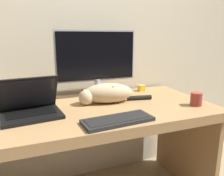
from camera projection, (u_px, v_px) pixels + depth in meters
name	position (u px, v px, depth m)	size (l,w,h in m)	color
wall_back	(69.00, 22.00, 1.65)	(6.40, 0.06, 2.60)	beige
desk	(86.00, 130.00, 1.41)	(1.68, 0.75, 0.75)	#A37A4C
monitor	(97.00, 60.00, 1.60)	(0.60, 0.17, 0.49)	#B2B2B7
laptop	(31.00, 108.00, 1.24)	(0.35, 0.28, 0.23)	black
external_keyboard	(118.00, 120.00, 1.16)	(0.39, 0.18, 0.02)	black
cat	(106.00, 93.00, 1.48)	(0.53, 0.20, 0.14)	#D1B284
coffee_mug	(196.00, 99.00, 1.43)	(0.07, 0.07, 0.09)	#9E382D
small_toy	(141.00, 88.00, 1.82)	(0.05, 0.05, 0.05)	gold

